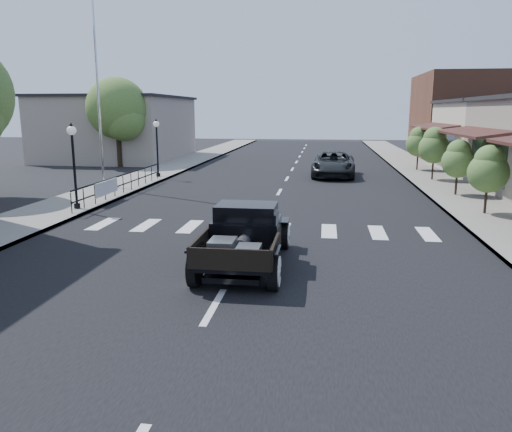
# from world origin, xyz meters

# --- Properties ---
(ground) EXTENTS (120.00, 120.00, 0.00)m
(ground) POSITION_xyz_m (0.00, 0.00, 0.00)
(ground) COLOR black
(ground) RESTS_ON ground
(road) EXTENTS (14.00, 80.00, 0.02)m
(road) POSITION_xyz_m (0.00, 15.00, 0.01)
(road) COLOR black
(road) RESTS_ON ground
(road_markings) EXTENTS (12.00, 60.00, 0.06)m
(road_markings) POSITION_xyz_m (0.00, 10.00, 0.00)
(road_markings) COLOR silver
(road_markings) RESTS_ON ground
(sidewalk_left) EXTENTS (3.00, 80.00, 0.15)m
(sidewalk_left) POSITION_xyz_m (-8.50, 15.00, 0.07)
(sidewalk_left) COLOR gray
(sidewalk_left) RESTS_ON ground
(sidewalk_right) EXTENTS (3.00, 80.00, 0.15)m
(sidewalk_right) POSITION_xyz_m (8.50, 15.00, 0.07)
(sidewalk_right) COLOR gray
(sidewalk_right) RESTS_ON ground
(low_building_left) EXTENTS (10.00, 12.00, 5.00)m
(low_building_left) POSITION_xyz_m (-15.00, 28.00, 2.50)
(low_building_left) COLOR #A5988A
(low_building_left) RESTS_ON ground
(far_building_right) EXTENTS (11.00, 10.00, 7.00)m
(far_building_right) POSITION_xyz_m (15.50, 32.00, 3.50)
(far_building_right) COLOR brown
(far_building_right) RESTS_ON ground
(railing) EXTENTS (0.08, 10.00, 1.00)m
(railing) POSITION_xyz_m (-7.30, 10.00, 0.65)
(railing) COLOR black
(railing) RESTS_ON sidewalk_left
(banner) EXTENTS (0.04, 2.20, 0.60)m
(banner) POSITION_xyz_m (-7.22, 8.00, 0.45)
(banner) COLOR silver
(banner) RESTS_ON sidewalk_left
(lamp_post_b) EXTENTS (0.36, 0.36, 3.38)m
(lamp_post_b) POSITION_xyz_m (-7.60, 6.00, 1.84)
(lamp_post_b) COLOR black
(lamp_post_b) RESTS_ON sidewalk_left
(lamp_post_c) EXTENTS (0.36, 0.36, 3.38)m
(lamp_post_c) POSITION_xyz_m (-7.60, 16.00, 1.84)
(lamp_post_c) COLOR black
(lamp_post_c) RESTS_ON sidewalk_left
(flagpole) EXTENTS (0.12, 0.12, 13.12)m
(flagpole) POSITION_xyz_m (-9.20, 12.00, 6.71)
(flagpole) COLOR silver
(flagpole) RESTS_ON sidewalk_left
(big_tree_far) EXTENTS (4.31, 4.31, 6.33)m
(big_tree_far) POSITION_xyz_m (-12.50, 22.00, 3.17)
(big_tree_far) COLOR #4C6C2E
(big_tree_far) RESTS_ON ground
(small_tree_b) EXTENTS (1.50, 1.50, 2.50)m
(small_tree_b) POSITION_xyz_m (8.30, 7.19, 1.40)
(small_tree_b) COLOR #496B31
(small_tree_b) RESTS_ON sidewalk_right
(small_tree_c) EXTENTS (1.47, 1.47, 2.45)m
(small_tree_c) POSITION_xyz_m (8.30, 11.60, 1.38)
(small_tree_c) COLOR #496B31
(small_tree_c) RESTS_ON sidewalk_right
(small_tree_d) EXTENTS (1.71, 1.71, 2.85)m
(small_tree_d) POSITION_xyz_m (8.30, 16.91, 1.58)
(small_tree_d) COLOR #496B31
(small_tree_d) RESTS_ON sidewalk_right
(small_tree_e) EXTENTS (1.63, 1.63, 2.72)m
(small_tree_e) POSITION_xyz_m (8.30, 21.77, 1.51)
(small_tree_e) COLOR #496B31
(small_tree_e) RESTS_ON sidewalk_right
(hotrod_pickup) EXTENTS (2.23, 4.78, 1.66)m
(hotrod_pickup) POSITION_xyz_m (0.21, -0.17, 0.83)
(hotrod_pickup) COLOR black
(hotrod_pickup) RESTS_ON ground
(second_car) EXTENTS (2.72, 5.56, 1.52)m
(second_car) POSITION_xyz_m (2.75, 18.51, 0.76)
(second_car) COLOR black
(second_car) RESTS_ON ground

